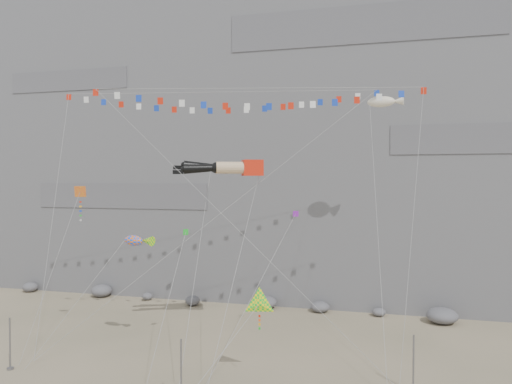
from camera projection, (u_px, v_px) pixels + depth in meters
ground at (210, 365)px, 37.57m from camera, size 120.00×120.00×0.00m
cliff at (292, 98)px, 67.76m from camera, size 80.00×28.00×50.00m
talus_boulders at (265, 303)px, 53.96m from camera, size 60.00×3.00×1.20m
anchor_pole_left at (10, 344)px, 36.63m from camera, size 0.12×0.12×3.84m
anchor_pole_center at (181, 373)px, 30.73m from camera, size 0.12×0.12×4.19m
anchor_pole_right at (413, 364)px, 32.73m from camera, size 0.12×0.12×3.81m
legs_kite at (228, 168)px, 41.72m from camera, size 7.61×14.28×19.69m
flag_banner_upper at (219, 92)px, 44.97m from camera, size 27.58×13.35×26.81m
flag_banner_lower at (258, 89)px, 39.72m from camera, size 25.51×7.69×24.31m
harlequin_kite at (80, 192)px, 41.74m from camera, size 2.77×6.29×14.21m
fish_windsock at (133, 241)px, 40.34m from camera, size 7.52×6.73×12.15m
delta_kite at (259, 304)px, 33.74m from camera, size 4.91×7.12×9.37m
blimp_windsock at (381, 102)px, 44.33m from camera, size 3.70×14.29×24.84m
small_kite_a at (211, 170)px, 45.73m from camera, size 3.84×15.70×21.60m
small_kite_b at (294, 217)px, 41.25m from camera, size 4.67×12.28×16.63m
small_kite_c at (185, 235)px, 39.51m from camera, size 1.24×9.10×12.95m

